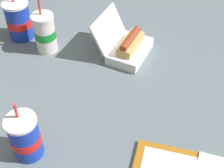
% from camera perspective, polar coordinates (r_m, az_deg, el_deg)
% --- Properties ---
extents(ground_plane, '(3.20, 3.20, 0.00)m').
position_cam_1_polar(ground_plane, '(1.05, -1.82, -3.36)').
color(ground_plane, slate).
extents(clamshell_hotdog_front, '(0.22, 0.22, 0.15)m').
position_cam_1_polar(clamshell_hotdog_front, '(1.21, 2.83, 6.92)').
color(clamshell_hotdog_front, white).
rests_on(clamshell_hotdog_front, ground_plane).
extents(soda_cup_corner, '(0.09, 0.09, 0.21)m').
position_cam_1_polar(soda_cup_corner, '(0.90, -15.59, -9.34)').
color(soda_cup_corner, '#1938B7').
rests_on(soda_cup_corner, ground_plane).
extents(soda_cup_front, '(0.09, 0.09, 0.22)m').
position_cam_1_polar(soda_cup_front, '(1.24, -12.16, 9.10)').
color(soda_cup_front, white).
rests_on(soda_cup_front, ground_plane).
extents(soda_cup_left, '(0.10, 0.10, 0.22)m').
position_cam_1_polar(soda_cup_left, '(1.33, -16.68, 11.07)').
color(soda_cup_left, '#1938B7').
rests_on(soda_cup_left, ground_plane).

